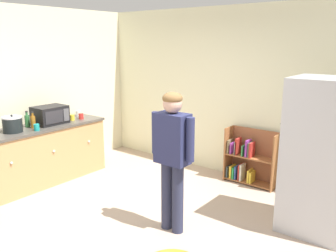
{
  "coord_description": "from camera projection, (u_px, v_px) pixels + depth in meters",
  "views": [
    {
      "loc": [
        2.55,
        -2.7,
        2.15
      ],
      "look_at": [
        -0.07,
        0.63,
        1.13
      ],
      "focal_mm": 37.57,
      "sensor_mm": 36.0,
      "label": 1
    }
  ],
  "objects": [
    {
      "name": "microwave",
      "position": [
        50.0,
        115.0,
        5.46
      ],
      "size": [
        0.37,
        0.48,
        0.28
      ],
      "color": "black",
      "rests_on": "kitchen_counter"
    },
    {
      "name": "yellow_cup",
      "position": [
        72.0,
        117.0,
        5.73
      ],
      "size": [
        0.08,
        0.08,
        0.09
      ],
      "primitive_type": "cylinder",
      "color": "yellow",
      "rests_on": "kitchen_counter"
    },
    {
      "name": "teal_cup",
      "position": [
        37.0,
        127.0,
        5.07
      ],
      "size": [
        0.08,
        0.08,
        0.09
      ],
      "primitive_type": "cylinder",
      "color": "teal",
      "rests_on": "kitchen_counter"
    },
    {
      "name": "left_side_wall",
      "position": [
        56.0,
        90.0,
        5.97
      ],
      "size": [
        0.06,
        2.99,
        2.7
      ],
      "primitive_type": "cube",
      "color": "beige",
      "rests_on": "ground"
    },
    {
      "name": "ground_plane",
      "position": [
        139.0,
        231.0,
        4.1
      ],
      "size": [
        12.0,
        12.0,
        0.0
      ],
      "primitive_type": "plane",
      "color": "tan",
      "rests_on": "ground"
    },
    {
      "name": "refrigerator",
      "position": [
        320.0,
        157.0,
        3.95
      ],
      "size": [
        0.73,
        0.68,
        1.78
      ],
      "color": "#B7BABF",
      "rests_on": "ground"
    },
    {
      "name": "kitchen_counter",
      "position": [
        43.0,
        154.0,
        5.46
      ],
      "size": [
        0.65,
        2.03,
        0.9
      ],
      "color": "tan",
      "rests_on": "ground"
    },
    {
      "name": "white_cup",
      "position": [
        78.0,
        113.0,
        6.06
      ],
      "size": [
        0.08,
        0.08,
        0.09
      ],
      "primitive_type": "cylinder",
      "color": "white",
      "rests_on": "kitchen_counter"
    },
    {
      "name": "orange_cup",
      "position": [
        57.0,
        116.0,
        5.8
      ],
      "size": [
        0.08,
        0.08,
        0.09
      ],
      "primitive_type": "cylinder",
      "color": "orange",
      "rests_on": "kitchen_counter"
    },
    {
      "name": "amber_bottle",
      "position": [
        33.0,
        122.0,
        5.2
      ],
      "size": [
        0.07,
        0.07,
        0.25
      ],
      "color": "#9E661E",
      "rests_on": "kitchen_counter"
    },
    {
      "name": "bookshelf",
      "position": [
        248.0,
        160.0,
        5.44
      ],
      "size": [
        0.8,
        0.28,
        0.85
      ],
      "color": "#9A5F35",
      "rests_on": "ground"
    },
    {
      "name": "back_wall",
      "position": [
        237.0,
        94.0,
        5.57
      ],
      "size": [
        5.2,
        0.06,
        2.7
      ],
      "primitive_type": "cube",
      "color": "beige",
      "rests_on": "ground"
    },
    {
      "name": "green_glass_bottle",
      "position": [
        27.0,
        121.0,
        5.26
      ],
      "size": [
        0.07,
        0.07,
        0.25
      ],
      "color": "#33753D",
      "rests_on": "kitchen_counter"
    },
    {
      "name": "red_cup",
      "position": [
        81.0,
        116.0,
        5.82
      ],
      "size": [
        0.08,
        0.08,
        0.09
      ],
      "primitive_type": "cylinder",
      "color": "red",
      "rests_on": "kitchen_counter"
    },
    {
      "name": "crock_pot",
      "position": [
        12.0,
        124.0,
        4.96
      ],
      "size": [
        0.27,
        0.27,
        0.25
      ],
      "color": "black",
      "rests_on": "kitchen_counter"
    },
    {
      "name": "standing_person",
      "position": [
        172.0,
        149.0,
        3.91
      ],
      "size": [
        0.57,
        0.22,
        1.63
      ],
      "color": "#2C304B",
      "rests_on": "ground"
    }
  ]
}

